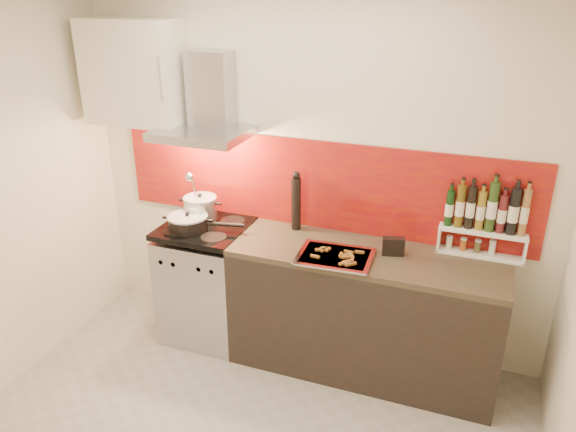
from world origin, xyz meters
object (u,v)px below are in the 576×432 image
at_px(baking_tray, 335,256).
at_px(range_stove, 208,282).
at_px(pepper_mill, 296,202).
at_px(saute_pan, 189,222).
at_px(counter, 364,312).
at_px(stock_pot, 201,208).

bearing_deg(baking_tray, range_stove, 172.04).
distance_m(range_stove, baking_tray, 1.14).
bearing_deg(pepper_mill, baking_tray, -41.34).
bearing_deg(saute_pan, range_stove, 49.13).
distance_m(range_stove, counter, 1.20).
xyz_separation_m(range_stove, baking_tray, (1.02, -0.14, 0.47)).
bearing_deg(stock_pot, saute_pan, -89.81).
bearing_deg(stock_pot, pepper_mill, 9.25).
height_order(stock_pot, pepper_mill, pepper_mill).
relative_size(stock_pot, baking_tray, 0.49).
bearing_deg(saute_pan, stock_pot, 90.19).
bearing_deg(counter, saute_pan, -175.91).
bearing_deg(stock_pot, counter, -3.82).
bearing_deg(saute_pan, pepper_mill, 22.47).
distance_m(pepper_mill, baking_tray, 0.56).
height_order(saute_pan, baking_tray, saute_pan).
xyz_separation_m(saute_pan, baking_tray, (1.10, -0.06, -0.04)).
bearing_deg(counter, range_stove, -179.77).
xyz_separation_m(counter, pepper_mill, (-0.57, 0.20, 0.66)).
bearing_deg(pepper_mill, range_stove, -161.97).
height_order(stock_pot, saute_pan, stock_pot).
distance_m(range_stove, stock_pot, 0.57).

